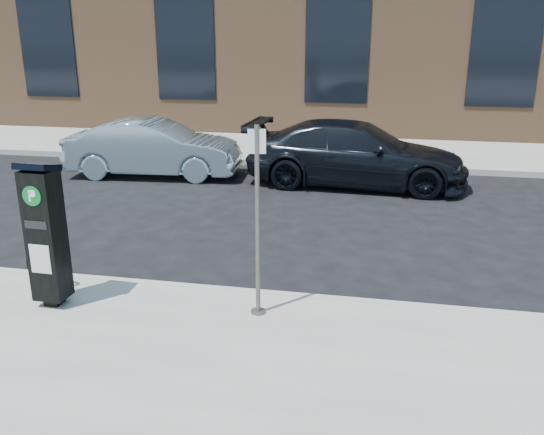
% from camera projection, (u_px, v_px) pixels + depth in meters
% --- Properties ---
extents(ground, '(120.00, 120.00, 0.00)m').
position_uv_depth(ground, '(252.00, 300.00, 7.79)').
color(ground, black).
rests_on(ground, ground).
extents(sidewalk_far, '(60.00, 12.00, 0.15)m').
position_uv_depth(sidewalk_far, '(339.00, 129.00, 20.83)').
color(sidewalk_far, gray).
rests_on(sidewalk_far, ground).
extents(curb_near, '(60.00, 0.12, 0.16)m').
position_uv_depth(curb_near, '(252.00, 296.00, 7.75)').
color(curb_near, '#9E9B93').
rests_on(curb_near, ground).
extents(curb_far, '(60.00, 0.12, 0.16)m').
position_uv_depth(curb_far, '(320.00, 165.00, 15.25)').
color(curb_far, '#9E9B93').
rests_on(curb_far, ground).
extents(building, '(28.00, 10.05, 8.25)m').
position_uv_depth(building, '(349.00, 12.00, 22.36)').
color(building, brown).
rests_on(building, ground).
extents(parking_kiosk, '(0.44, 0.39, 1.87)m').
position_uv_depth(parking_kiosk, '(46.00, 233.00, 7.07)').
color(parking_kiosk, black).
rests_on(parking_kiosk, sidewalk_near).
extents(sign_pole, '(0.20, 0.19, 2.33)m').
position_uv_depth(sign_pole, '(258.00, 224.00, 6.77)').
color(sign_pole, '#514D47').
rests_on(sign_pole, sidewalk_near).
extents(bike_rack, '(0.60, 0.08, 0.60)m').
position_uv_depth(bike_rack, '(46.00, 266.00, 7.79)').
color(bike_rack, black).
rests_on(bike_rack, sidewalk_near).
extents(car_silver, '(4.35, 1.83, 1.40)m').
position_uv_depth(car_silver, '(154.00, 148.00, 14.27)').
color(car_silver, '#8CA4B2').
rests_on(car_silver, ground).
extents(car_dark, '(5.20, 2.34, 1.48)m').
position_uv_depth(car_dark, '(356.00, 154.00, 13.41)').
color(car_dark, black).
rests_on(car_dark, ground).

